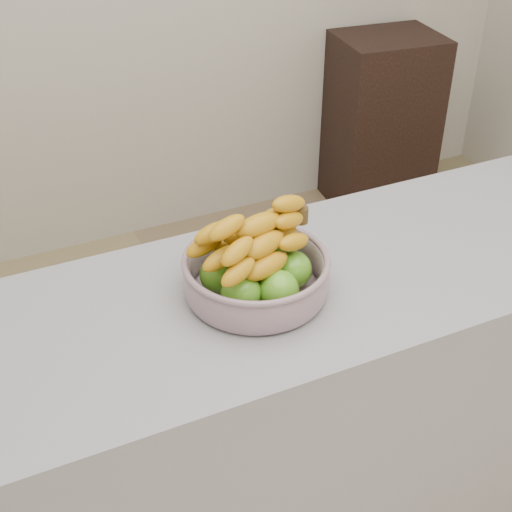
{
  "coord_description": "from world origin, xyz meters",
  "views": [
    {
      "loc": [
        -0.7,
        -0.94,
        1.87
      ],
      "look_at": [
        -0.16,
        0.22,
        1.0
      ],
      "focal_mm": 50.0,
      "sensor_mm": 36.0,
      "label": 1
    }
  ],
  "objects": [
    {
      "name": "counter",
      "position": [
        0.0,
        0.22,
        0.45
      ],
      "size": [
        2.0,
        0.6,
        0.9
      ],
      "primitive_type": "cube",
      "color": "gray",
      "rests_on": "ground"
    },
    {
      "name": "fruit_bowl",
      "position": [
        -0.16,
        0.22,
        0.96
      ],
      "size": [
        0.33,
        0.33,
        0.2
      ],
      "rotation": [
        0.0,
        0.0,
        0.21
      ],
      "color": "#9CAEBC",
      "rests_on": "counter"
    },
    {
      "name": "cabinet",
      "position": [
        1.25,
        1.78,
        0.43
      ],
      "size": [
        0.52,
        0.43,
        0.86
      ],
      "primitive_type": "cube",
      "rotation": [
        0.0,
        0.0,
        -0.11
      ],
      "color": "black",
      "rests_on": "ground"
    }
  ]
}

